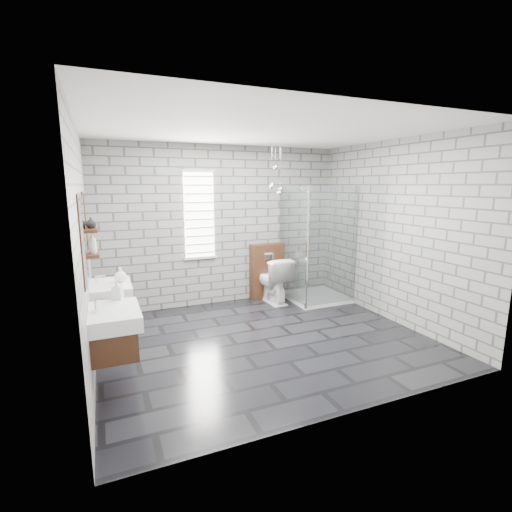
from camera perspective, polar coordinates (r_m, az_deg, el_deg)
floor at (r=5.12m, az=1.36°, el=-12.80°), size 4.20×3.60×0.02m
ceiling at (r=4.73m, az=1.51°, el=18.96°), size 4.20×3.60×0.02m
wall_back at (r=6.42m, az=-5.27°, el=4.63°), size 4.20×0.02×2.70m
wall_front at (r=3.20m, az=14.91°, el=-2.04°), size 4.20×0.02×2.70m
wall_left at (r=4.33m, az=-24.95°, el=0.61°), size 0.02×3.60×2.70m
wall_right at (r=5.92m, az=20.42°, el=3.46°), size 0.02×3.60×2.70m
vanity_left at (r=3.94m, az=-21.50°, el=-9.00°), size 0.47×0.70×1.57m
vanity_right at (r=4.94m, az=-21.88°, el=-5.04°), size 0.47×0.70×1.57m
shelf_lower at (r=4.28m, az=-23.87°, el=0.19°), size 0.14×0.30×0.03m
shelf_upper at (r=4.24m, az=-24.14°, el=3.64°), size 0.14×0.30×0.03m
window at (r=6.26m, az=-8.73°, el=6.23°), size 0.56×0.05×1.48m
cistern_panel at (r=6.74m, az=1.64°, el=-2.35°), size 0.60×0.20×1.00m
flush_plate at (r=6.59m, az=2.03°, el=-0.01°), size 0.18×0.01×0.12m
shower_enclosure at (r=6.62m, az=9.04°, el=-2.70°), size 1.00×1.00×2.03m
pendant_cluster at (r=6.25m, az=3.05°, el=11.07°), size 0.30×0.20×0.83m
toilet at (r=6.55m, az=2.54°, el=-3.64°), size 0.50×0.82×0.81m
soap_bottle_a at (r=4.20m, az=-20.55°, el=-4.80°), size 0.13×0.13×0.22m
soap_bottle_b at (r=4.93m, az=-20.13°, el=-2.69°), size 0.18×0.18×0.19m
soap_bottle_c at (r=4.26m, az=-23.86°, el=1.82°), size 0.10×0.10×0.22m
vase at (r=4.31m, az=-24.07°, el=4.71°), size 0.13×0.13×0.12m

